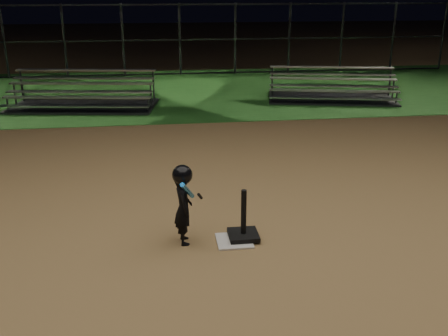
# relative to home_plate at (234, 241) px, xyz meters

# --- Properties ---
(ground) EXTENTS (80.00, 80.00, 0.00)m
(ground) POSITION_rel_home_plate_xyz_m (0.00, 0.00, -0.01)
(ground) COLOR olive
(ground) RESTS_ON ground
(grass_strip) EXTENTS (60.00, 8.00, 0.01)m
(grass_strip) POSITION_rel_home_plate_xyz_m (0.00, 10.00, -0.01)
(grass_strip) COLOR #1D4F19
(grass_strip) RESTS_ON ground
(home_plate) EXTENTS (0.45, 0.45, 0.02)m
(home_plate) POSITION_rel_home_plate_xyz_m (0.00, 0.00, 0.00)
(home_plate) COLOR beige
(home_plate) RESTS_ON ground
(batting_tee) EXTENTS (0.38, 0.38, 0.66)m
(batting_tee) POSITION_rel_home_plate_xyz_m (0.13, 0.06, 0.12)
(batting_tee) COLOR black
(batting_tee) RESTS_ON home_plate
(child_batter) EXTENTS (0.38, 0.59, 1.05)m
(child_batter) POSITION_rel_home_plate_xyz_m (-0.64, 0.07, 0.54)
(child_batter) COLOR black
(child_batter) RESTS_ON ground
(bleacher_left) EXTENTS (4.03, 2.40, 0.93)m
(bleacher_left) POSITION_rel_home_plate_xyz_m (-2.87, 8.07, 0.18)
(bleacher_left) COLOR #B5B5BA
(bleacher_left) RESTS_ON ground
(bleacher_right) EXTENTS (3.83, 2.45, 0.87)m
(bleacher_right) POSITION_rel_home_plate_xyz_m (4.04, 8.12, 0.17)
(bleacher_right) COLOR silver
(bleacher_right) RESTS_ON ground
(backstop_fence) EXTENTS (20.08, 0.08, 2.50)m
(backstop_fence) POSITION_rel_home_plate_xyz_m (0.00, 13.00, 1.24)
(backstop_fence) COLOR #38383D
(backstop_fence) RESTS_ON ground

